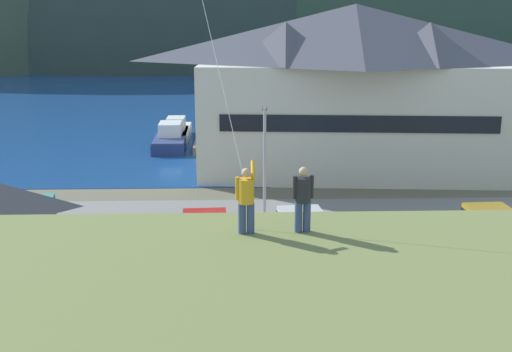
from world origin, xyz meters
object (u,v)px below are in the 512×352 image
object	(u,v)px
storage_shed_waterside	(262,136)
person_companion	(303,197)
moored_boat_outer_mooring	(254,126)
person_kite_flyer	(246,198)
moored_boat_wharfside	(177,132)
parking_light_pole	(265,157)
parked_car_back_row_right	(485,223)
parked_car_corner_spot	(207,230)
parked_car_front_row_silver	(302,226)
parked_car_lone_by_shed	(112,283)
parked_car_mid_row_center	(267,281)
wharf_dock	(215,136)
moored_boat_inner_slip	(171,138)
harbor_lodge	(353,86)
parked_car_front_row_red	(384,272)

from	to	relation	value
storage_shed_waterside	person_companion	world-z (taller)	person_companion
moored_boat_outer_mooring	person_kite_flyer	bearing A→B (deg)	-91.90
moored_boat_wharfside	parking_light_pole	size ratio (longest dim) A/B	1.07
parked_car_back_row_right	parked_car_corner_spot	bearing A→B (deg)	-177.88
parked_car_front_row_silver	person_companion	xyz separation A→B (m)	(-1.49, -13.82, 5.70)
storage_shed_waterside	parked_car_front_row_silver	size ratio (longest dim) A/B	1.44
parked_car_back_row_right	parked_car_front_row_silver	xyz separation A→B (m)	(-9.20, -0.16, 0.00)
storage_shed_waterside	parked_car_front_row_silver	distance (m)	16.51
person_companion	parked_car_lone_by_shed	bearing A→B (deg)	131.90
moored_boat_wharfside	parked_car_mid_row_center	xyz separation A→B (m)	(6.49, -32.64, 0.34)
wharf_dock	parked_car_front_row_silver	distance (m)	26.80
parked_car_mid_row_center	parked_car_corner_spot	bearing A→B (deg)	113.54
storage_shed_waterside	moored_boat_outer_mooring	xyz separation A→B (m)	(-0.17, 12.86, -1.59)
moored_boat_inner_slip	parked_car_lone_by_shed	size ratio (longest dim) A/B	1.96
parked_car_back_row_right	person_kite_flyer	bearing A→B (deg)	-130.86
parked_car_back_row_right	moored_boat_inner_slip	bearing A→B (deg)	127.40
harbor_lodge	parked_car_lone_by_shed	xyz separation A→B (m)	(-13.06, -20.89, -5.17)
parked_car_front_row_red	parked_car_mid_row_center	size ratio (longest dim) A/B	0.98
parked_car_lone_by_shed	parking_light_pole	size ratio (longest dim) A/B	0.66
wharf_dock	moored_boat_wharfside	world-z (taller)	moored_boat_wharfside
person_companion	parked_car_corner_spot	bearing A→B (deg)	103.30
parked_car_front_row_red	person_kite_flyer	xyz separation A→B (m)	(-5.74, -8.20, 5.71)
moored_boat_inner_slip	person_companion	xyz separation A→B (m)	(7.28, -37.49, 6.04)
parked_car_back_row_right	parked_car_front_row_silver	distance (m)	9.20
parked_car_front_row_silver	person_companion	distance (m)	15.02
parking_light_pole	parked_car_corner_spot	bearing A→B (deg)	-129.75
person_companion	moored_boat_wharfside	bearing A→B (deg)	99.97
wharf_dock	moored_boat_inner_slip	distance (m)	4.53
parked_car_lone_by_shed	parked_car_mid_row_center	world-z (taller)	same
harbor_lodge	parking_light_pole	size ratio (longest dim) A/B	3.58
moored_boat_wharfside	storage_shed_waterside	bearing A→B (deg)	-53.86
parked_car_front_row_silver	moored_boat_wharfside	bearing A→B (deg)	108.01
moored_boat_outer_mooring	parked_car_mid_row_center	bearing A→B (deg)	-90.84
parked_car_back_row_right	parked_car_front_row_red	bearing A→B (deg)	-137.61
parked_car_back_row_right	person_kite_flyer	size ratio (longest dim) A/B	2.30
wharf_dock	moored_boat_outer_mooring	xyz separation A→B (m)	(3.58, 2.97, 0.37)
parked_car_front_row_red	parked_car_back_row_right	bearing A→B (deg)	42.39
person_kite_flyer	wharf_dock	bearing A→B (deg)	93.06
harbor_lodge	parked_car_front_row_red	xyz separation A→B (m)	(-2.16, -20.15, -5.17)
parked_car_lone_by_shed	moored_boat_wharfside	bearing A→B (deg)	90.73
moored_boat_wharfside	parking_light_pole	distance (m)	24.22
parked_car_corner_spot	parked_car_mid_row_center	size ratio (longest dim) A/B	0.98
harbor_lodge	parking_light_pole	world-z (taller)	harbor_lodge
moored_boat_inner_slip	person_companion	distance (m)	38.67
parked_car_back_row_right	parked_car_corner_spot	xyz separation A→B (m)	(-13.87, -0.51, 0.00)
moored_boat_wharfside	parked_car_corner_spot	distance (m)	26.87
moored_boat_outer_mooring	person_companion	size ratio (longest dim) A/B	4.55
storage_shed_waterside	person_kite_flyer	size ratio (longest dim) A/B	3.37
parked_car_corner_spot	moored_boat_outer_mooring	bearing A→B (deg)	83.92
moored_boat_outer_mooring	parked_car_back_row_right	world-z (taller)	moored_boat_outer_mooring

